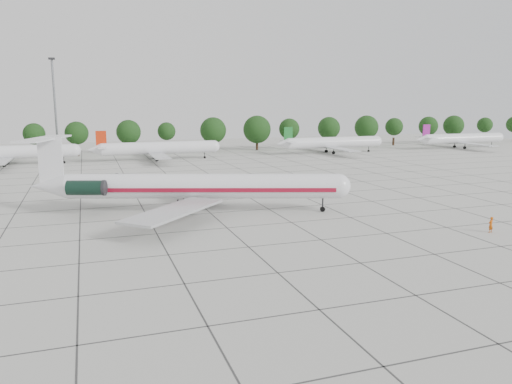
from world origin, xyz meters
TOP-DOWN VIEW (x-y plane):
  - ground at (0.00, 0.00)m, footprint 260.00×260.00m
  - apron_joints at (0.00, 15.00)m, footprint 170.00×170.00m
  - main_airliner at (-10.87, 9.84)m, footprint 40.76×31.09m
  - ground_crew at (19.09, -11.34)m, footprint 0.73×0.57m
  - bg_airliner_b at (-39.19, 69.24)m, footprint 28.24×27.20m
  - bg_airliner_c at (-6.08, 68.66)m, footprint 28.24×27.20m
  - bg_airliner_d at (41.52, 69.36)m, footprint 28.24×27.20m
  - bg_airliner_e at (85.56, 69.64)m, footprint 28.24×27.20m
  - tree_line at (-11.68, 85.00)m, footprint 249.86×8.44m
  - floodlight_mast at (-30.00, 92.00)m, footprint 1.60×1.60m

SIDE VIEW (x-z plane):
  - ground at x=0.00m, z-range 0.00..0.00m
  - apron_joints at x=0.00m, z-range 0.00..0.02m
  - ground_crew at x=19.09m, z-range 0.00..1.77m
  - bg_airliner_b at x=-39.19m, z-range -0.79..6.61m
  - bg_airliner_c at x=-6.08m, z-range -0.79..6.61m
  - bg_airliner_d at x=41.52m, z-range -0.79..6.61m
  - bg_airliner_e at x=85.56m, z-range -0.79..6.61m
  - main_airliner at x=-10.87m, z-range -1.44..8.35m
  - tree_line at x=-11.68m, z-range 0.87..11.09m
  - floodlight_mast at x=-30.00m, z-range 1.56..27.01m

